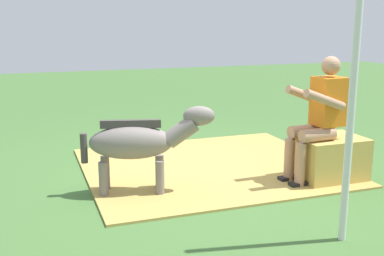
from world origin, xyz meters
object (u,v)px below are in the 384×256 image
object	(u,v)px
hay_bale	(329,158)
tent_pole_left	(352,102)
soda_bottle	(345,157)
person_seated	(319,114)
pony_standing	(140,142)

from	to	relation	value
hay_bale	tent_pole_left	xyz separation A→B (m)	(0.78, 1.31, 0.88)
soda_bottle	tent_pole_left	xyz separation A→B (m)	(1.26, 1.65, 1.01)
hay_bale	person_seated	distance (m)	0.54
hay_bale	soda_bottle	world-z (taller)	hay_bale
person_seated	pony_standing	xyz separation A→B (m)	(1.89, -0.29, -0.22)
pony_standing	tent_pole_left	size ratio (longest dim) A/B	0.59
pony_standing	soda_bottle	size ratio (longest dim) A/B	5.41
hay_bale	soda_bottle	size ratio (longest dim) A/B	2.93
pony_standing	hay_bale	bearing A→B (deg)	172.29
person_seated	tent_pole_left	bearing A→B (deg)	64.56
hay_bale	soda_bottle	bearing A→B (deg)	-144.64
hay_bale	tent_pole_left	distance (m)	1.76
soda_bottle	tent_pole_left	bearing A→B (deg)	52.51
person_seated	soda_bottle	xyz separation A→B (m)	(-0.65, -0.35, -0.64)
pony_standing	tent_pole_left	world-z (taller)	tent_pole_left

